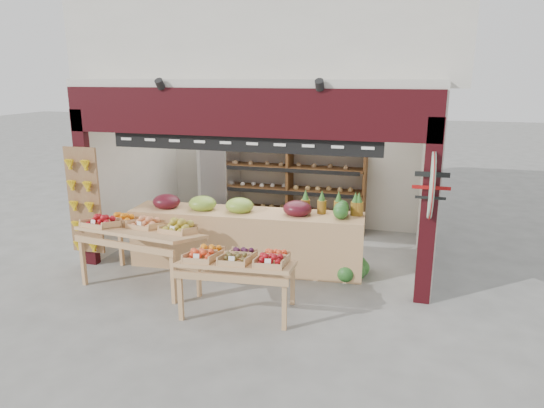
{
  "coord_description": "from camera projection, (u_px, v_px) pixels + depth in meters",
  "views": [
    {
      "loc": [
        2.41,
        -7.82,
        3.17
      ],
      "look_at": [
        0.26,
        -0.2,
        1.07
      ],
      "focal_mm": 32.0,
      "sensor_mm": 36.0,
      "label": 1
    }
  ],
  "objects": [
    {
      "name": "display_table_left",
      "position": [
        139.0,
        229.0,
        7.56
      ],
      "size": [
        1.88,
        1.2,
        1.11
      ],
      "color": "tan",
      "rests_on": "ground"
    },
    {
      "name": "shop_structure",
      "position": [
        285.0,
        35.0,
        9.22
      ],
      "size": [
        6.36,
        5.12,
        5.4
      ],
      "color": "beige",
      "rests_on": "ground"
    },
    {
      "name": "watermelon_pile",
      "position": [
        346.0,
        264.0,
        7.89
      ],
      "size": [
        0.76,
        0.73,
        0.56
      ],
      "color": "#20521B",
      "rests_on": "ground"
    },
    {
      "name": "ground",
      "position": [
        261.0,
        257.0,
        8.72
      ],
      "size": [
        60.0,
        60.0,
        0.0
      ],
      "primitive_type": "plane",
      "color": "slate",
      "rests_on": "ground"
    },
    {
      "name": "banana_board",
      "position": [
        83.0,
        203.0,
        8.06
      ],
      "size": [
        0.6,
        0.15,
        1.8
      ],
      "color": "olive",
      "rests_on": "ground"
    },
    {
      "name": "cardboard_stack",
      "position": [
        216.0,
        223.0,
        9.99
      ],
      "size": [
        1.02,
        0.86,
        0.63
      ],
      "color": "beige",
      "rests_on": "ground"
    },
    {
      "name": "gift_sign",
      "position": [
        431.0,
        185.0,
        6.49
      ],
      "size": [
        0.04,
        0.93,
        0.92
      ],
      "color": "#B2E0C2",
      "rests_on": "ground"
    },
    {
      "name": "mid_counter",
      "position": [
        246.0,
        237.0,
        8.18
      ],
      "size": [
        3.94,
        1.04,
        1.2
      ],
      "color": "tan",
      "rests_on": "ground"
    },
    {
      "name": "display_table_right",
      "position": [
        238.0,
        260.0,
        6.53
      ],
      "size": [
        1.58,
        0.97,
        0.98
      ],
      "color": "tan",
      "rests_on": "ground"
    },
    {
      "name": "back_shelving",
      "position": [
        290.0,
        174.0,
        10.21
      ],
      "size": [
        3.19,
        0.52,
        1.96
      ],
      "color": "brown",
      "rests_on": "ground"
    },
    {
      "name": "refrigerator",
      "position": [
        220.0,
        183.0,
        10.59
      ],
      "size": [
        0.76,
        0.76,
        1.79
      ],
      "primitive_type": "cube",
      "rotation": [
        0.0,
        0.0,
        -0.09
      ],
      "color": "silver",
      "rests_on": "ground"
    }
  ]
}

